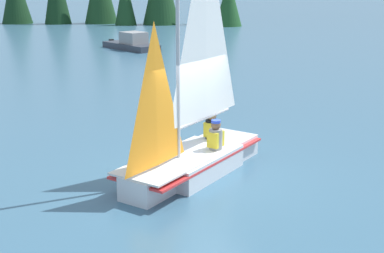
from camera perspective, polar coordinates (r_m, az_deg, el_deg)
name	(u,v)px	position (r m, az deg, el deg)	size (l,w,h in m)	color
ground_plane	(192,174)	(11.93, 0.00, -5.05)	(260.00, 260.00, 0.00)	#38607A
sailboat_main	(193,140)	(11.72, 0.12, -1.44)	(2.91, 4.26, 5.58)	silver
sailor_helm	(216,143)	(11.98, 2.54, -1.78)	(0.40, 0.42, 1.16)	black
sailor_crew	(212,133)	(12.76, 2.11, -0.68)	(0.40, 0.42, 1.16)	black
motorboat_distant	(132,43)	(32.92, -6.45, 8.82)	(4.06, 3.70, 1.06)	#333842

